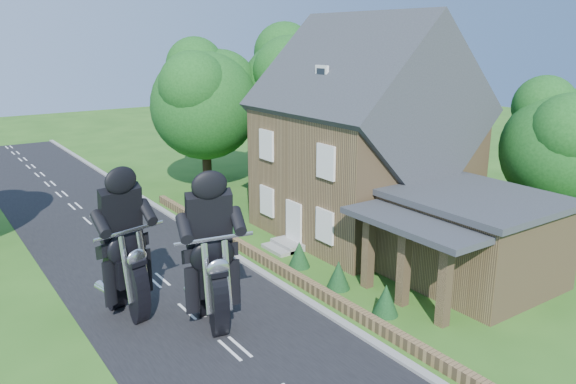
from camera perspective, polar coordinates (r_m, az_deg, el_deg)
ground at (r=17.72m, az=-5.43°, el=-15.59°), size 120.00×120.00×0.00m
road at (r=17.72m, az=-5.43°, el=-15.56°), size 7.00×80.00×0.02m
kerb at (r=19.48m, az=4.17°, el=-12.29°), size 0.30×80.00×0.12m
garden_wall at (r=23.45m, az=-2.30°, el=-6.89°), size 0.30×22.00×0.40m
house at (r=26.69m, az=7.75°, el=5.04°), size 9.54×8.64×10.24m
annex at (r=22.48m, az=18.06°, el=-4.41°), size 7.05×5.94×3.44m
tree_annex_side at (r=28.21m, az=26.18°, el=4.87°), size 5.64×5.20×7.48m
tree_house_right at (r=32.71m, az=12.77°, el=8.21°), size 6.51×6.00×8.40m
tree_behind_house at (r=36.57m, az=1.33°, el=10.96°), size 7.81×7.20×10.08m
tree_behind_left at (r=34.31m, az=-7.94°, el=9.69°), size 6.94×6.40×9.16m
shrub_a at (r=19.59m, az=9.90°, el=-10.72°), size 0.90×0.90×1.10m
shrub_b at (r=21.25m, az=5.14°, el=-8.37°), size 0.90×0.90×1.10m
shrub_c at (r=23.07m, az=1.15°, el=-6.33°), size 0.90×0.90×1.10m
shrub_d at (r=27.03m, az=-5.08°, el=-3.06°), size 0.90×0.90×1.10m
shrub_e at (r=29.12m, az=-7.53°, el=-1.76°), size 0.90×0.90×1.10m
shrub_f at (r=31.28m, az=-9.65°, el=-0.63°), size 0.90×0.90×1.10m
motorcycle_lead at (r=18.66m, az=-7.69°, el=-11.21°), size 0.71×1.74×1.57m
motorcycle_follow at (r=19.88m, az=-16.01°, el=-9.99°), size 0.77×1.73×1.56m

